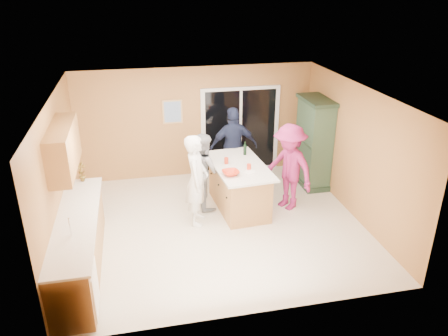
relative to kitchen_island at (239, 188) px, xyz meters
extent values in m
plane|color=beige|center=(-0.57, -0.60, -0.45)|extent=(5.50, 5.50, 0.00)
cube|color=silver|center=(-0.57, -0.60, 2.15)|extent=(5.50, 5.00, 0.10)
cube|color=tan|center=(-0.57, 1.90, 0.85)|extent=(5.50, 0.10, 2.60)
cube|color=tan|center=(-0.57, -3.10, 0.85)|extent=(5.50, 0.10, 2.60)
cube|color=tan|center=(-3.32, -0.60, 0.85)|extent=(0.10, 5.00, 2.60)
cube|color=tan|center=(2.18, -0.60, 0.85)|extent=(0.10, 5.00, 2.60)
cube|color=#AA7842|center=(-3.02, -1.50, 0.00)|extent=(0.60, 3.00, 0.90)
cube|color=white|center=(-3.01, -2.60, -0.05)|extent=(0.62, 0.60, 0.72)
cube|color=beige|center=(-3.00, -1.50, 0.47)|extent=(0.65, 3.05, 0.04)
cylinder|color=silver|center=(-3.02, -2.00, 0.64)|extent=(0.02, 0.02, 0.30)
cube|color=#AA7842|center=(-3.14, -0.80, 1.42)|extent=(0.35, 1.60, 0.75)
cube|color=silver|center=(0.48, 1.87, 0.60)|extent=(1.90, 0.05, 2.10)
cube|color=black|center=(0.48, 1.85, 0.60)|extent=(1.70, 0.03, 1.94)
cube|color=silver|center=(0.48, 1.85, 0.60)|extent=(0.06, 0.04, 1.94)
cube|color=silver|center=(0.63, 1.84, 0.55)|extent=(0.02, 0.03, 0.12)
cube|color=tan|center=(-1.12, 1.88, 1.15)|extent=(0.46, 0.03, 0.56)
cube|color=#4E6CA2|center=(-1.12, 1.87, 1.15)|extent=(0.38, 0.02, 0.48)
cube|color=#AA7842|center=(0.00, 0.00, 0.01)|extent=(0.96, 1.69, 0.93)
cube|color=beige|center=(0.00, 0.00, 0.49)|extent=(1.13, 1.91, 0.04)
cube|color=black|center=(0.00, 0.00, -0.40)|extent=(0.87, 1.60, 0.11)
cube|color=#1E3121|center=(1.92, 0.80, -0.39)|extent=(0.56, 1.06, 0.12)
cube|color=#365136|center=(1.92, 0.80, 0.55)|extent=(0.50, 1.00, 1.88)
cube|color=#1E3121|center=(1.92, 0.80, 1.53)|extent=(0.58, 1.10, 0.08)
imported|color=white|center=(-0.92, -0.39, 0.44)|extent=(0.58, 0.74, 1.79)
imported|color=gray|center=(-0.69, 0.24, 0.34)|extent=(0.83, 0.93, 1.59)
imported|color=#191E38|center=(0.14, 1.08, 0.47)|extent=(1.08, 0.45, 1.85)
imported|color=#9C224F|center=(0.99, -0.18, 0.45)|extent=(1.15, 1.34, 1.80)
imported|color=red|center=(-0.27, -0.44, 0.55)|extent=(0.36, 0.36, 0.08)
imported|color=#9F2A0F|center=(-3.02, -0.08, 0.67)|extent=(0.23, 0.20, 0.37)
cylinder|color=red|center=(0.13, -0.28, 0.58)|extent=(0.11, 0.11, 0.12)
cylinder|color=red|center=(-0.24, 0.12, 0.58)|extent=(0.10, 0.10, 0.12)
cylinder|color=black|center=(0.25, 0.51, 0.62)|extent=(0.07, 0.07, 0.22)
cylinder|color=black|center=(0.25, 0.51, 0.77)|extent=(0.03, 0.03, 0.08)
cylinder|color=white|center=(0.12, -0.40, 0.52)|extent=(0.25, 0.25, 0.01)
camera|label=1|loc=(-1.96, -7.79, 3.96)|focal=35.00mm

